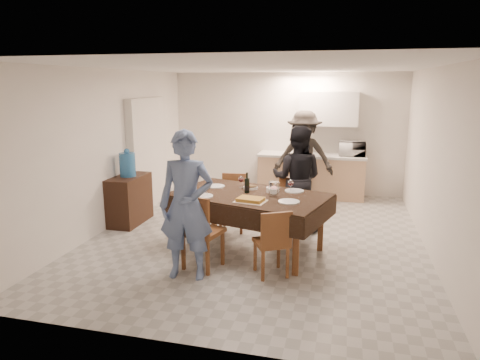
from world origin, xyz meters
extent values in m
cube|color=#A8A8A3|center=(0.00, 0.00, 0.00)|extent=(5.00, 6.00, 0.02)
cube|color=white|center=(0.00, 0.00, 2.60)|extent=(5.00, 6.00, 0.02)
cube|color=silver|center=(0.00, 3.00, 1.30)|extent=(5.00, 0.02, 2.60)
cube|color=silver|center=(0.00, -3.00, 1.30)|extent=(5.00, 0.02, 2.60)
cube|color=silver|center=(-2.50, 0.00, 1.30)|extent=(0.02, 6.00, 2.60)
cube|color=silver|center=(2.50, 0.00, 1.30)|extent=(0.02, 6.00, 2.60)
cube|color=beige|center=(-2.42, 1.20, 1.05)|extent=(0.15, 1.40, 2.10)
cube|color=tan|center=(0.60, 2.68, 0.43)|extent=(2.20, 0.60, 0.86)
cube|color=beige|center=(0.60, 2.68, 0.89)|extent=(2.24, 0.64, 0.05)
cube|color=silver|center=(0.90, 2.82, 1.85)|extent=(1.20, 0.34, 0.70)
cube|color=black|center=(-0.01, -0.57, 0.81)|extent=(2.39, 1.77, 0.04)
cube|color=brown|center=(-0.01, -0.57, 0.39)|extent=(0.08, 0.08, 0.79)
cube|color=brown|center=(-0.46, -1.32, 0.49)|extent=(0.55, 0.55, 0.05)
cube|color=brown|center=(-0.46, -1.53, 0.76)|extent=(0.45, 0.15, 0.49)
cube|color=brown|center=(0.44, -1.32, 0.42)|extent=(0.54, 0.54, 0.05)
cube|color=brown|center=(0.44, -1.50, 0.66)|extent=(0.36, 0.23, 0.42)
cube|color=brown|center=(-0.46, 0.18, 0.45)|extent=(0.45, 0.45, 0.05)
cube|color=brown|center=(-0.46, -0.01, 0.69)|extent=(0.42, 0.07, 0.45)
cube|color=brown|center=(0.44, 0.18, 0.44)|extent=(0.46, 0.46, 0.05)
cube|color=brown|center=(0.44, -0.01, 0.68)|extent=(0.41, 0.10, 0.44)
cube|color=black|center=(-2.28, 0.12, 0.41)|extent=(0.45, 0.89, 0.82)
cylinder|color=#347DC0|center=(-2.28, 0.12, 1.03)|extent=(0.27, 0.27, 0.40)
cylinder|color=white|center=(0.34, -0.62, 0.94)|extent=(0.14, 0.14, 0.21)
cube|color=#B18934|center=(0.09, -0.95, 0.86)|extent=(0.44, 0.36, 0.05)
cylinder|color=white|center=(0.29, -0.39, 0.87)|extent=(0.19, 0.19, 0.07)
cylinder|color=white|center=(-0.06, -0.29, 0.85)|extent=(0.20, 0.20, 0.04)
cylinder|color=white|center=(-0.61, -0.87, 0.84)|extent=(0.29, 0.29, 0.02)
cylinder|color=white|center=(0.59, -0.87, 0.84)|extent=(0.28, 0.28, 0.02)
cylinder|color=white|center=(-0.61, -0.27, 0.84)|extent=(0.28, 0.28, 0.02)
cylinder|color=white|center=(0.59, -0.27, 0.84)|extent=(0.28, 0.28, 0.02)
imported|color=silver|center=(1.42, 2.68, 1.06)|extent=(0.53, 0.36, 0.29)
imported|color=#5E76A7|center=(-0.56, -1.62, 0.92)|extent=(0.72, 0.52, 1.84)
imported|color=black|center=(0.54, 0.48, 0.86)|extent=(0.88, 0.71, 1.72)
imported|color=black|center=(0.47, 2.23, 0.92)|extent=(1.19, 0.68, 1.84)
camera|label=1|loc=(1.28, -6.30, 2.37)|focal=32.00mm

